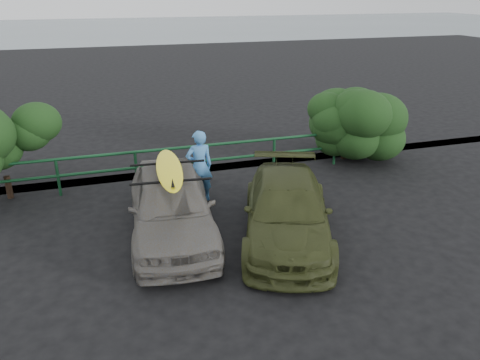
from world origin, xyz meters
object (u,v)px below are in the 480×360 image
at_px(olive_vehicle, 287,211).
at_px(man, 199,166).
at_px(sedan, 171,205).
at_px(guardrail, 173,165).
at_px(surfboard, 169,169).

height_order(olive_vehicle, man, man).
relative_size(olive_vehicle, man, 2.39).
distance_m(sedan, olive_vehicle, 2.48).
distance_m(guardrail, sedan, 3.10).
height_order(guardrail, sedan, sedan).
bearing_deg(man, guardrail, -74.58).
bearing_deg(guardrail, sedan, -100.05).
bearing_deg(surfboard, olive_vehicle, -13.41).
relative_size(man, surfboard, 0.73).
xyz_separation_m(olive_vehicle, man, (-1.35, 2.46, 0.29)).
bearing_deg(surfboard, man, 64.50).
bearing_deg(guardrail, man, -71.93).
distance_m(man, surfboard, 2.04).
relative_size(sedan, man, 2.35).
xyz_separation_m(guardrail, man, (0.45, -1.39, 0.41)).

